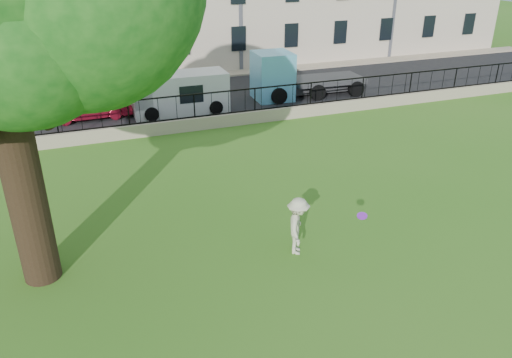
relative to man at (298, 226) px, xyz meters
name	(u,v)px	position (x,y,z in m)	size (l,w,h in m)	color
ground	(308,270)	(-0.08, -0.91, -0.85)	(120.00, 120.00, 0.00)	#36741B
retaining_wall	(195,124)	(-0.08, 11.09, -0.55)	(50.00, 0.40, 0.60)	tan
iron_railing	(194,106)	(-0.08, 11.09, 0.30)	(50.00, 0.05, 1.13)	black
street	(174,103)	(-0.08, 15.79, -0.84)	(60.00, 9.00, 0.01)	black
sidewalk	(156,80)	(-0.08, 20.99, -0.79)	(60.00, 1.40, 0.12)	tan
man	(298,226)	(0.00, 0.00, 0.00)	(1.10, 0.63, 1.70)	beige
frisbee	(362,216)	(1.22, -1.24, 0.73)	(0.27, 0.27, 0.03)	purple
red_sedan	(89,106)	(-4.58, 14.49, -0.19)	(1.40, 4.02, 1.32)	maroon
white_van	(180,93)	(-0.10, 14.00, 0.17)	(4.83, 1.88, 2.03)	silver
blue_truck	(307,73)	(7.39, 14.49, 0.45)	(6.21, 2.20, 2.60)	#5EB4DD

